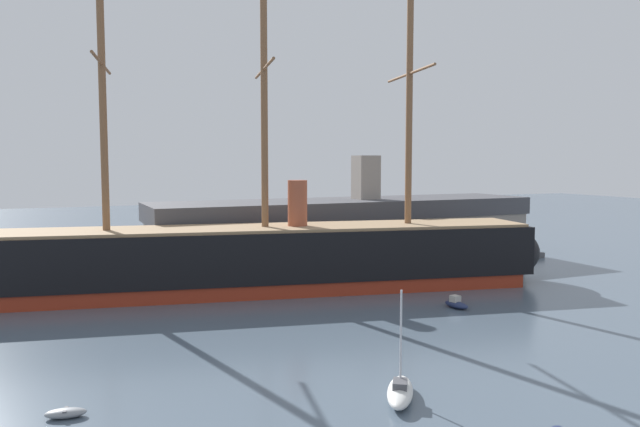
% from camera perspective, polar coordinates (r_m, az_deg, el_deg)
% --- Properties ---
extents(tall_ship, '(74.09, 22.03, 35.98)m').
position_cam_1_polar(tall_ship, '(70.76, -5.05, -4.04)').
color(tall_ship, maroon).
rests_on(tall_ship, ground).
extents(sailboat_near_centre, '(4.29, 5.28, 6.91)m').
position_cam_1_polar(sailboat_near_centre, '(40.34, 7.39, -15.90)').
color(sailboat_near_centre, silver).
rests_on(sailboat_near_centre, ground).
extents(dinghy_mid_left, '(2.48, 1.42, 0.55)m').
position_cam_1_polar(dinghy_mid_left, '(40.46, -22.38, -16.63)').
color(dinghy_mid_left, gray).
rests_on(dinghy_mid_left, ground).
extents(motorboat_alongside_stern, '(1.64, 3.14, 1.26)m').
position_cam_1_polar(motorboat_alongside_stern, '(64.67, 12.45, -8.12)').
color(motorboat_alongside_stern, '#1E284C').
rests_on(motorboat_alongside_stern, ground).
extents(dinghy_far_right, '(1.32, 2.25, 0.50)m').
position_cam_1_polar(dinghy_far_right, '(83.76, 10.44, -5.25)').
color(dinghy_far_right, orange).
rests_on(dinghy_far_right, ground).
extents(motorboat_distant_centre, '(3.51, 1.50, 1.47)m').
position_cam_1_polar(motorboat_distant_centre, '(79.03, -11.15, -5.67)').
color(motorboat_distant_centre, '#1E284C').
rests_on(motorboat_distant_centre, ground).
extents(dockside_warehouse_right, '(60.56, 15.15, 15.62)m').
position_cam_1_polar(dockside_warehouse_right, '(89.23, 2.48, -1.69)').
color(dockside_warehouse_right, '#565659').
rests_on(dockside_warehouse_right, ground).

